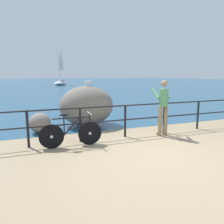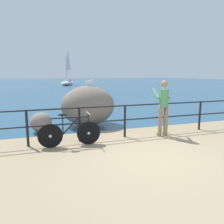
{
  "view_description": "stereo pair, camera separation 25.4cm",
  "coord_description": "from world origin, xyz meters",
  "px_view_note": "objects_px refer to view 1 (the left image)",
  "views": [
    {
      "loc": [
        -2.81,
        -4.28,
        1.98
      ],
      "look_at": [
        -0.29,
        2.31,
        0.75
      ],
      "focal_mm": 35.43,
      "sensor_mm": 36.0,
      "label": 1
    },
    {
      "loc": [
        -2.57,
        -4.37,
        1.98
      ],
      "look_at": [
        -0.29,
        2.31,
        0.75
      ],
      "focal_mm": 35.43,
      "sensor_mm": 36.0,
      "label": 2
    }
  ],
  "objects_px": {
    "bicycle": "(71,133)",
    "breakwater_boulder_left": "(40,123)",
    "sailboat": "(61,81)",
    "seagull": "(88,82)",
    "breakwater_boulder_main": "(87,106)",
    "person_at_railing": "(163,105)"
  },
  "relations": [
    {
      "from": "bicycle",
      "to": "sailboat",
      "type": "bearing_deg",
      "value": 84.74
    },
    {
      "from": "breakwater_boulder_left",
      "to": "seagull",
      "type": "relative_size",
      "value": 2.11
    },
    {
      "from": "person_at_railing",
      "to": "sailboat",
      "type": "height_order",
      "value": "sailboat"
    },
    {
      "from": "person_at_railing",
      "to": "breakwater_boulder_left",
      "type": "distance_m",
      "value": 4.12
    },
    {
      "from": "person_at_railing",
      "to": "seagull",
      "type": "distance_m",
      "value": 3.0
    },
    {
      "from": "breakwater_boulder_left",
      "to": "person_at_railing",
      "type": "bearing_deg",
      "value": -25.27
    },
    {
      "from": "breakwater_boulder_main",
      "to": "sailboat",
      "type": "bearing_deg",
      "value": 83.77
    },
    {
      "from": "breakwater_boulder_main",
      "to": "seagull",
      "type": "distance_m",
      "value": 0.9
    },
    {
      "from": "breakwater_boulder_main",
      "to": "seagull",
      "type": "height_order",
      "value": "seagull"
    },
    {
      "from": "breakwater_boulder_main",
      "to": "seagull",
      "type": "bearing_deg",
      "value": 15.06
    },
    {
      "from": "person_at_railing",
      "to": "breakwater_boulder_main",
      "type": "distance_m",
      "value": 2.96
    },
    {
      "from": "person_at_railing",
      "to": "sailboat",
      "type": "xyz_separation_m",
      "value": [
        1.45,
        33.07,
        -0.28
      ]
    },
    {
      "from": "person_at_railing",
      "to": "breakwater_boulder_main",
      "type": "xyz_separation_m",
      "value": [
        -1.92,
        2.24,
        -0.23
      ]
    },
    {
      "from": "breakwater_boulder_main",
      "to": "seagull",
      "type": "relative_size",
      "value": 6.07
    },
    {
      "from": "bicycle",
      "to": "breakwater_boulder_left",
      "type": "height_order",
      "value": "bicycle"
    },
    {
      "from": "bicycle",
      "to": "breakwater_boulder_main",
      "type": "bearing_deg",
      "value": 68.1
    },
    {
      "from": "breakwater_boulder_left",
      "to": "sailboat",
      "type": "distance_m",
      "value": 31.76
    },
    {
      "from": "breakwater_boulder_main",
      "to": "sailboat",
      "type": "xyz_separation_m",
      "value": [
        3.37,
        30.83,
        -0.05
      ]
    },
    {
      "from": "bicycle",
      "to": "person_at_railing",
      "type": "height_order",
      "value": "person_at_railing"
    },
    {
      "from": "seagull",
      "to": "sailboat",
      "type": "distance_m",
      "value": 31.01
    },
    {
      "from": "bicycle",
      "to": "seagull",
      "type": "bearing_deg",
      "value": 67.05
    },
    {
      "from": "bicycle",
      "to": "seagull",
      "type": "xyz_separation_m",
      "value": [
        1.1,
        2.33,
        1.27
      ]
    }
  ]
}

